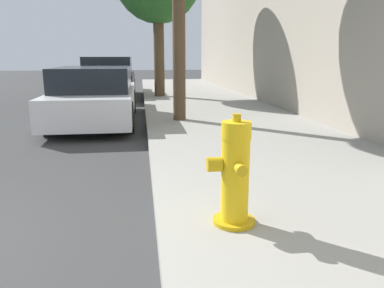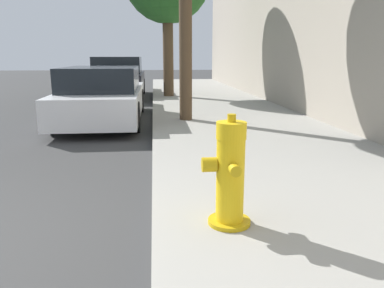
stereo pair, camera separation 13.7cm
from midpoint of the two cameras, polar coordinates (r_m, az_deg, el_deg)
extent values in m
cube|color=#99968E|center=(3.39, 25.72, -12.84)|extent=(3.52, 40.00, 0.16)
cylinder|color=#C39C11|center=(3.15, 5.13, -11.57)|extent=(0.35, 0.35, 0.04)
cylinder|color=yellow|center=(3.01, 5.27, -5.45)|extent=(0.22, 0.22, 0.67)
cylinder|color=yellow|center=(2.91, 5.44, 2.09)|extent=(0.24, 0.24, 0.13)
cylinder|color=#C39C11|center=(2.89, 5.48, 4.00)|extent=(0.07, 0.07, 0.06)
cylinder|color=#C39C11|center=(2.82, 6.05, -3.89)|extent=(0.09, 0.10, 0.09)
cylinder|color=#C39C11|center=(3.12, 4.67, -2.19)|extent=(0.09, 0.10, 0.09)
cylinder|color=#C39C11|center=(2.94, 2.10, -3.13)|extent=(0.12, 0.12, 0.12)
cube|color=silver|center=(8.97, -14.81, 6.22)|extent=(1.70, 4.51, 0.59)
cube|color=black|center=(8.75, -15.16, 9.61)|extent=(1.56, 2.48, 0.50)
cylinder|color=black|center=(10.48, -18.06, 6.11)|extent=(0.20, 0.62, 0.62)
cylinder|color=black|center=(10.32, -9.57, 6.47)|extent=(0.20, 0.62, 0.62)
cylinder|color=black|center=(7.77, -21.60, 3.55)|extent=(0.20, 0.62, 0.62)
cylinder|color=black|center=(7.55, -10.16, 4.02)|extent=(0.20, 0.62, 0.62)
cube|color=black|center=(14.30, -12.71, 9.06)|extent=(1.76, 4.17, 0.73)
cube|color=black|center=(14.10, -12.90, 11.65)|extent=(1.62, 2.29, 0.58)
cylinder|color=black|center=(15.68, -15.23, 8.42)|extent=(0.20, 0.61, 0.61)
cylinder|color=black|center=(15.56, -9.31, 8.68)|extent=(0.20, 0.61, 0.61)
cylinder|color=black|center=(13.13, -16.63, 7.49)|extent=(0.20, 0.61, 0.61)
cylinder|color=black|center=(12.98, -9.57, 7.79)|extent=(0.20, 0.61, 0.61)
cylinder|color=brown|center=(8.01, -2.51, 15.44)|extent=(0.27, 0.27, 3.29)
cylinder|color=brown|center=(12.99, -5.36, 13.63)|extent=(0.35, 0.35, 2.87)
camera|label=1|loc=(0.07, -90.95, -0.22)|focal=35.00mm
camera|label=2|loc=(0.07, 89.05, 0.22)|focal=35.00mm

